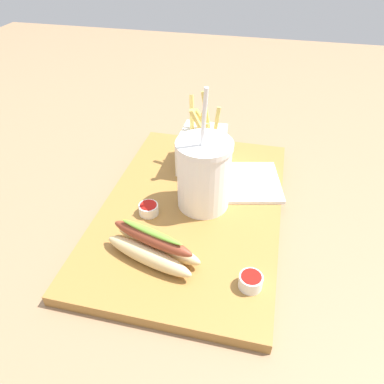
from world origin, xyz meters
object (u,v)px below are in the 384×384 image
at_px(ketchup_cup_2, 251,281).
at_px(hot_dog_1, 153,247).
at_px(ketchup_cup_1, 149,209).
at_px(fries_basket, 202,149).
at_px(soda_cup, 204,174).
at_px(napkin_stack, 251,182).

bearing_deg(ketchup_cup_2, hot_dog_1, -97.83).
bearing_deg(ketchup_cup_1, fries_basket, 160.44).
height_order(ketchup_cup_1, ketchup_cup_2, ketchup_cup_2).
distance_m(soda_cup, ketchup_cup_2, 0.21).
bearing_deg(ketchup_cup_2, soda_cup, -148.12).
xyz_separation_m(hot_dog_1, ketchup_cup_1, (-0.10, -0.04, -0.01)).
relative_size(soda_cup, ketchup_cup_2, 6.56).
relative_size(fries_basket, ketchup_cup_1, 4.33).
distance_m(soda_cup, fries_basket, 0.13).
bearing_deg(hot_dog_1, fries_basket, 175.64).
relative_size(soda_cup, napkin_stack, 1.75).
bearing_deg(napkin_stack, ketchup_cup_1, -52.24).
height_order(soda_cup, fries_basket, soda_cup).
bearing_deg(napkin_stack, soda_cup, -44.37).
height_order(ketchup_cup_1, napkin_stack, ketchup_cup_1).
xyz_separation_m(hot_dog_1, ketchup_cup_2, (0.02, 0.15, -0.01)).
relative_size(soda_cup, fries_basket, 1.50).
distance_m(fries_basket, ketchup_cup_2, 0.32).
bearing_deg(fries_basket, hot_dog_1, -4.36).
bearing_deg(hot_dog_1, napkin_stack, 150.64).
distance_m(ketchup_cup_1, ketchup_cup_2, 0.23).
distance_m(soda_cup, hot_dog_1, 0.16).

